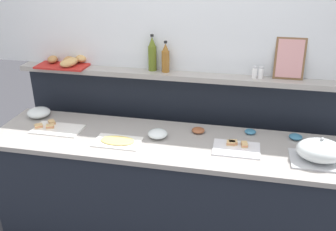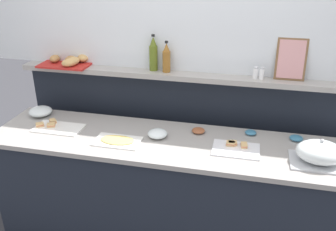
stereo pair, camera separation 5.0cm
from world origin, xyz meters
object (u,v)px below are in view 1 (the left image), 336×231
glass_bowl_small (39,113)px  salt_shaker (255,72)px  sandwich_platter_front (236,148)px  olive_oil_bottle (152,55)px  vinegar_bottle_amber (166,58)px  bread_basket (68,62)px  sandwich_platter_side (56,128)px  condiment_bowl_dark (250,132)px  pepper_shaker (261,73)px  condiment_bowl_red (198,130)px  glass_bowl_large (158,134)px  framed_picture (290,59)px  condiment_bowl_teal (296,137)px  cold_cuts_platter (118,141)px  serving_cloche (320,151)px

glass_bowl_small → salt_shaker: size_ratio=2.07×
sandwich_platter_front → olive_oil_bottle: bearing=146.1°
vinegar_bottle_amber → bread_basket: (-0.79, -0.01, -0.07)m
sandwich_platter_side → condiment_bowl_dark: size_ratio=4.43×
glass_bowl_small → sandwich_platter_side: bearing=-37.5°
salt_shaker → pepper_shaker: 0.04m
condiment_bowl_dark → condiment_bowl_red: bearing=-170.9°
glass_bowl_large → framed_picture: framed_picture is taller
glass_bowl_large → condiment_bowl_red: glass_bowl_large is taller
condiment_bowl_teal → condiment_bowl_red: condiment_bowl_red is taller
condiment_bowl_dark → cold_cuts_platter: bearing=-160.1°
sandwich_platter_front → framed_picture: (0.32, 0.47, 0.50)m
olive_oil_bottle → framed_picture: size_ratio=0.94×
salt_shaker → pepper_shaker: size_ratio=1.00×
condiment_bowl_teal → glass_bowl_large: bearing=-169.7°
salt_shaker → glass_bowl_large: bearing=-149.4°
condiment_bowl_teal → olive_oil_bottle: bearing=168.0°
cold_cuts_platter → glass_bowl_large: 0.28m
bread_basket → salt_shaker: bearing=-0.0°
serving_cloche → condiment_bowl_dark: 0.52m
serving_cloche → condiment_bowl_red: (-0.78, 0.24, -0.06)m
bread_basket → framed_picture: size_ratio=1.36×
sandwich_platter_front → vinegar_bottle_amber: size_ratio=1.31×
pepper_shaker → vinegar_bottle_amber: bearing=179.2°
cold_cuts_platter → bread_basket: bearing=137.9°
sandwich_platter_side → condiment_bowl_red: bearing=9.0°
sandwich_platter_side → condiment_bowl_red: 1.05m
glass_bowl_small → condiment_bowl_dark: glass_bowl_small is taller
salt_shaker → framed_picture: size_ratio=0.29×
condiment_bowl_dark → salt_shaker: 0.43m
condiment_bowl_red → bread_basket: 1.17m
sandwich_platter_front → condiment_bowl_dark: sandwich_platter_front is taller
sandwich_platter_side → bread_basket: (-0.05, 0.41, 0.39)m
glass_bowl_large → salt_shaker: size_ratio=1.60×
condiment_bowl_dark → vinegar_bottle_amber: vinegar_bottle_amber is taller
condiment_bowl_red → sandwich_platter_side: bearing=-171.0°
bread_basket → condiment_bowl_dark: bearing=-7.2°
sandwich_platter_side → vinegar_bottle_amber: size_ratio=1.51×
sandwich_platter_side → pepper_shaker: (1.44, 0.41, 0.39)m
vinegar_bottle_amber → condiment_bowl_dark: bearing=-16.3°
vinegar_bottle_amber → serving_cloche: bearing=-24.8°
condiment_bowl_dark → condiment_bowl_teal: condiment_bowl_teal is taller
sandwich_platter_side → cold_cuts_platter: size_ratio=1.12×
serving_cloche → olive_oil_bottle: 1.36m
salt_shaker → sandwich_platter_side: bearing=-163.8°
glass_bowl_small → bread_basket: bearing=51.1°
condiment_bowl_red → pepper_shaker: 0.61m
condiment_bowl_red → framed_picture: (0.60, 0.28, 0.49)m
glass_bowl_small → olive_oil_bottle: olive_oil_bottle is taller
pepper_shaker → framed_picture: 0.22m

